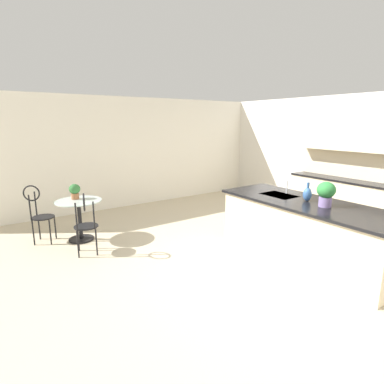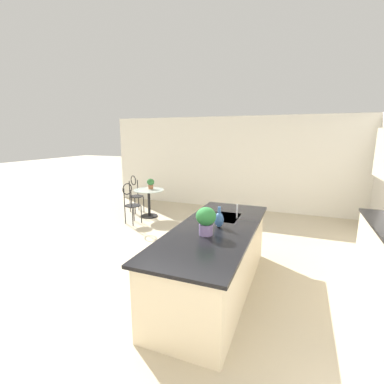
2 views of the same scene
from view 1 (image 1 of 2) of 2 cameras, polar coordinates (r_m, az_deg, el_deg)
ground_plane at (r=4.87m, az=10.80°, el=-13.05°), size 40.00×40.00×0.00m
wall_back at (r=7.50m, az=31.57°, el=5.16°), size 9.00×0.12×2.70m
wall_left_window at (r=8.00m, az=-10.97°, el=7.18°), size 0.12×7.80×2.70m
kitchen_island at (r=5.13m, az=20.20°, el=-6.66°), size 2.80×1.06×0.92m
back_counter_run at (r=7.41m, az=26.55°, el=-1.11°), size 2.44×0.64×1.52m
upper_cabinet_run at (r=7.22m, az=27.57°, el=9.77°), size 2.40×0.36×0.76m
bistro_table at (r=5.92m, az=-20.04°, el=-4.24°), size 0.80×0.80×0.74m
chair_near_window at (r=6.06m, az=-26.40°, el=-3.20°), size 0.51×0.52×1.04m
chair_by_island at (r=5.20m, az=-19.05°, el=-5.04°), size 0.52×0.47×1.04m
sink_faucet at (r=5.44m, az=17.10°, el=0.85°), size 0.02×0.02×0.22m
potted_plant_on_table at (r=5.94m, az=-20.84°, el=0.25°), size 0.20×0.20×0.28m
potted_plant_counter_near at (r=4.77m, az=23.50°, el=-0.09°), size 0.26×0.26×0.36m
vase_on_counter at (r=5.04m, az=20.52°, el=-0.33°), size 0.13×0.13×0.29m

